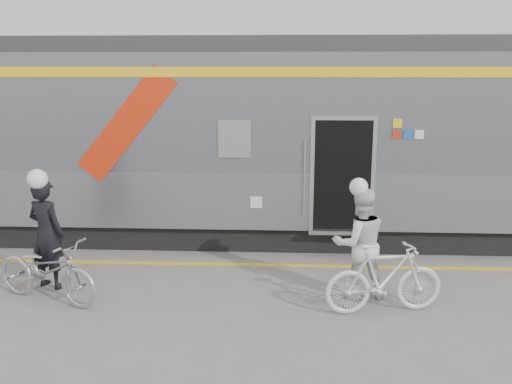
# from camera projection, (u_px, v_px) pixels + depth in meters

# --- Properties ---
(ground) EXTENTS (90.00, 90.00, 0.00)m
(ground) POSITION_uv_depth(u_px,v_px,m) (275.00, 318.00, 7.80)
(ground) COLOR slate
(ground) RESTS_ON ground
(train) EXTENTS (24.00, 3.17, 4.10)m
(train) POSITION_uv_depth(u_px,v_px,m) (232.00, 139.00, 11.47)
(train) COLOR black
(train) RESTS_ON ground
(safety_strip) EXTENTS (24.00, 0.12, 0.01)m
(safety_strip) POSITION_uv_depth(u_px,v_px,m) (277.00, 265.00, 9.89)
(safety_strip) COLOR yellow
(safety_strip) RESTS_ON ground
(man) EXTENTS (0.77, 0.64, 1.82)m
(man) POSITION_uv_depth(u_px,v_px,m) (47.00, 234.00, 8.74)
(man) COLOR black
(man) RESTS_ON ground
(bicycle_left) EXTENTS (2.02, 1.30, 1.00)m
(bicycle_left) POSITION_uv_depth(u_px,v_px,m) (46.00, 270.00, 8.29)
(bicycle_left) COLOR #AAABB2
(bicycle_left) RESTS_ON ground
(woman) EXTENTS (0.96, 0.81, 1.75)m
(woman) POSITION_uv_depth(u_px,v_px,m) (359.00, 244.00, 8.36)
(woman) COLOR silver
(woman) RESTS_ON ground
(bicycle_right) EXTENTS (1.83, 0.82, 1.06)m
(bicycle_right) POSITION_uv_depth(u_px,v_px,m) (384.00, 278.00, 7.89)
(bicycle_right) COLOR silver
(bicycle_right) RESTS_ON ground
(helmet_man) EXTENTS (0.31, 0.31, 0.31)m
(helmet_man) POSITION_uv_depth(u_px,v_px,m) (41.00, 169.00, 8.50)
(helmet_man) COLOR white
(helmet_man) RESTS_ON man
(helmet_woman) EXTENTS (0.28, 0.28, 0.28)m
(helmet_woman) POSITION_uv_depth(u_px,v_px,m) (362.00, 179.00, 8.13)
(helmet_woman) COLOR white
(helmet_woman) RESTS_ON woman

